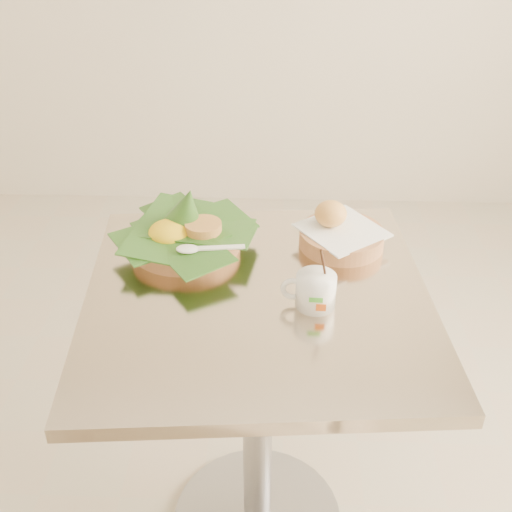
{
  "coord_description": "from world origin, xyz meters",
  "views": [
    {
      "loc": [
        0.19,
        -1.12,
        1.52
      ],
      "look_at": [
        0.15,
        -0.03,
        0.82
      ],
      "focal_mm": 45.0,
      "sensor_mm": 36.0,
      "label": 1
    }
  ],
  "objects_px": {
    "rice_basket": "(185,231)",
    "bread_basket": "(340,233)",
    "coffee_mug": "(315,290)",
    "cafe_table": "(257,374)"
  },
  "relations": [
    {
      "from": "coffee_mug",
      "to": "cafe_table",
      "type": "bearing_deg",
      "value": 163.26
    },
    {
      "from": "cafe_table",
      "to": "coffee_mug",
      "type": "bearing_deg",
      "value": -16.74
    },
    {
      "from": "bread_basket",
      "to": "cafe_table",
      "type": "bearing_deg",
      "value": -132.09
    },
    {
      "from": "cafe_table",
      "to": "bread_basket",
      "type": "distance_m",
      "value": 0.37
    },
    {
      "from": "cafe_table",
      "to": "coffee_mug",
      "type": "distance_m",
      "value": 0.28
    },
    {
      "from": "rice_basket",
      "to": "bread_basket",
      "type": "xyz_separation_m",
      "value": [
        0.35,
        0.02,
        -0.01
      ]
    },
    {
      "from": "bread_basket",
      "to": "coffee_mug",
      "type": "bearing_deg",
      "value": -105.88
    },
    {
      "from": "bread_basket",
      "to": "coffee_mug",
      "type": "distance_m",
      "value": 0.24
    },
    {
      "from": "rice_basket",
      "to": "bread_basket",
      "type": "distance_m",
      "value": 0.35
    },
    {
      "from": "bread_basket",
      "to": "coffee_mug",
      "type": "height_order",
      "value": "coffee_mug"
    }
  ]
}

